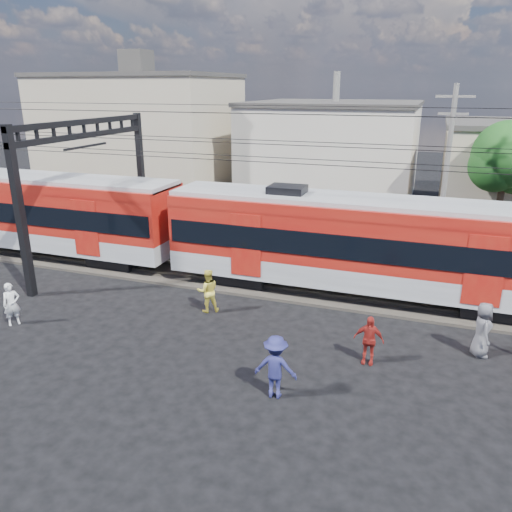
% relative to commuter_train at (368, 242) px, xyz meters
% --- Properties ---
extents(ground, '(120.00, 120.00, 0.00)m').
position_rel_commuter_train_xyz_m(ground, '(-3.20, -8.00, -2.40)').
color(ground, black).
rests_on(ground, ground).
extents(track_bed, '(70.00, 3.40, 0.12)m').
position_rel_commuter_train_xyz_m(track_bed, '(-3.20, 0.00, -2.34)').
color(track_bed, '#2D2823').
rests_on(track_bed, ground).
extents(rail_near, '(70.00, 0.12, 0.12)m').
position_rel_commuter_train_xyz_m(rail_near, '(-3.20, -0.75, -2.22)').
color(rail_near, '#59544C').
rests_on(rail_near, track_bed).
extents(rail_far, '(70.00, 0.12, 0.12)m').
position_rel_commuter_train_xyz_m(rail_far, '(-3.20, 0.75, -2.22)').
color(rail_far, '#59544C').
rests_on(rail_far, track_bed).
extents(commuter_train, '(50.30, 3.08, 4.17)m').
position_rel_commuter_train_xyz_m(commuter_train, '(0.00, 0.00, 0.00)').
color(commuter_train, black).
rests_on(commuter_train, ground).
extents(catenary, '(70.00, 9.30, 7.52)m').
position_rel_commuter_train_xyz_m(catenary, '(-11.85, -0.00, 2.73)').
color(catenary, black).
rests_on(catenary, ground).
extents(building_west, '(14.28, 10.20, 9.30)m').
position_rel_commuter_train_xyz_m(building_west, '(-20.20, 16.00, 2.25)').
color(building_west, tan).
rests_on(building_west, ground).
extents(building_midwest, '(12.24, 12.24, 7.30)m').
position_rel_commuter_train_xyz_m(building_midwest, '(-5.20, 19.00, 1.25)').
color(building_midwest, '#B8AEA1').
rests_on(building_midwest, ground).
extents(utility_pole_mid, '(1.80, 0.24, 8.50)m').
position_rel_commuter_train_xyz_m(utility_pole_mid, '(2.80, 7.00, 2.13)').
color(utility_pole_mid, slate).
rests_on(utility_pole_mid, ground).
extents(tree_near, '(3.82, 3.64, 6.72)m').
position_rel_commuter_train_xyz_m(tree_near, '(5.99, 10.09, 2.26)').
color(tree_near, '#382619').
rests_on(tree_near, ground).
extents(pedestrian_a, '(0.66, 0.70, 1.62)m').
position_rel_commuter_train_xyz_m(pedestrian_a, '(-11.84, -6.88, -1.59)').
color(pedestrian_a, silver).
rests_on(pedestrian_a, ground).
extents(pedestrian_b, '(1.06, 1.00, 1.73)m').
position_rel_commuter_train_xyz_m(pedestrian_b, '(-5.54, -3.45, -1.54)').
color(pedestrian_b, '#DBCB44').
rests_on(pedestrian_b, ground).
extents(pedestrian_c, '(1.26, 0.78, 1.87)m').
position_rel_commuter_train_xyz_m(pedestrian_c, '(-1.38, -7.97, -1.46)').
color(pedestrian_c, navy).
rests_on(pedestrian_c, ground).
extents(pedestrian_d, '(0.95, 0.41, 1.62)m').
position_rel_commuter_train_xyz_m(pedestrian_d, '(0.84, -5.27, -1.59)').
color(pedestrian_d, maroon).
rests_on(pedestrian_d, ground).
extents(pedestrian_e, '(0.74, 0.99, 1.85)m').
position_rel_commuter_train_xyz_m(pedestrian_e, '(4.23, -3.56, -1.48)').
color(pedestrian_e, '#545359').
rests_on(pedestrian_e, ground).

